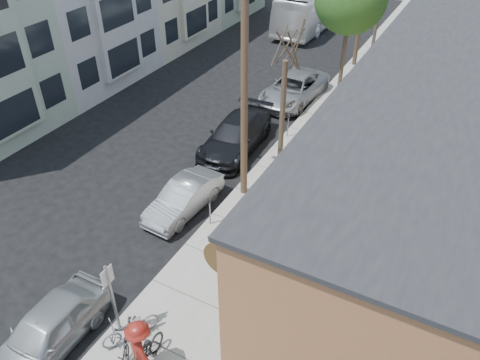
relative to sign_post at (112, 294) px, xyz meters
The scene contains 20 objects.
ground 5.09m from the sign_post, 119.69° to the left, with size 120.00×120.00×0.00m, color black.
sidewalk 15.34m from the sign_post, 82.84° to the left, with size 4.50×58.00×0.15m, color #A3A197.
cafe_building 11.37m from the sign_post, 53.94° to the left, with size 6.60×20.20×6.61m.
sign_post is the anchor object (origin of this frame).
parking_meter_near 5.64m from the sign_post, 91.03° to the left, with size 0.14×0.14×1.24m.
parking_meter_far 13.22m from the sign_post, 90.43° to the left, with size 0.14×0.14×1.24m.
utility_pole_near 8.79m from the sign_post, 89.71° to the left, with size 3.57×0.28×10.00m.
tree_bare 11.06m from the sign_post, 87.66° to the left, with size 0.24×0.24×4.90m.
patio_chair_a 3.85m from the sign_post, 13.24° to the left, with size 0.50×0.50×0.88m, color #0F3810, non-canonical shape.
patio_chair_b 4.63m from the sign_post, 34.50° to the left, with size 0.50×0.50×0.88m, color #0F3810, non-canonical shape.
patron_green 4.84m from the sign_post, 37.33° to the left, with size 0.87×0.68×1.79m, color #316C2B.
cyclist 1.75m from the sign_post, 25.04° to the right, with size 1.25×0.72×1.93m, color maroon.
cyclist_bike 1.98m from the sign_post, 25.04° to the right, with size 0.69×1.99×1.05m, color black.
parked_bike_a 1.40m from the sign_post, 24.04° to the right, with size 0.46×1.62×0.97m, color black.
parked_bike_b 1.31m from the sign_post, ahead, with size 0.63×1.82×0.95m, color slate.
car_0 2.31m from the sign_post, 139.85° to the right, with size 1.71×4.25×1.45m, color #A6AAAE.
car_1 6.25m from the sign_post, 104.63° to the left, with size 1.38×3.95×1.30m, color #A8ABB0.
car_2 11.32m from the sign_post, 100.00° to the left, with size 2.19×5.38×1.56m, color black.
car_3 17.51m from the sign_post, 95.09° to the left, with size 2.52×5.46×1.52m, color #95979C.
bus 32.03m from the sign_post, 99.68° to the left, with size 2.86×12.24×3.41m, color white.
Camera 1 is at (9.80, -10.29, 12.35)m, focal length 35.00 mm.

